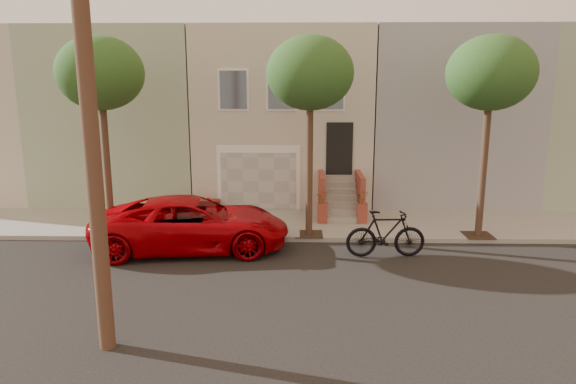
{
  "coord_description": "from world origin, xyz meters",
  "views": [
    {
      "loc": [
        0.69,
        -12.1,
        4.99
      ],
      "look_at": [
        0.34,
        3.0,
        1.75
      ],
      "focal_mm": 31.72,
      "sensor_mm": 36.0,
      "label": 1
    }
  ],
  "objects": [
    {
      "name": "tree_left",
      "position": [
        -5.5,
        3.9,
        5.26
      ],
      "size": [
        2.7,
        2.57,
        6.3
      ],
      "color": "#2D2116",
      "rests_on": "sidewalk"
    },
    {
      "name": "house_row",
      "position": [
        0.0,
        11.19,
        3.64
      ],
      "size": [
        33.1,
        11.7,
        7.0
      ],
      "color": "#BBB59F",
      "rests_on": "sidewalk"
    },
    {
      "name": "ground",
      "position": [
        0.0,
        0.0,
        0.0
      ],
      "size": [
        90.0,
        90.0,
        0.0
      ],
      "primitive_type": "plane",
      "color": "black",
      "rests_on": "ground"
    },
    {
      "name": "tree_mid",
      "position": [
        1.0,
        3.9,
        5.26
      ],
      "size": [
        2.7,
        2.57,
        6.3
      ],
      "color": "#2D2116",
      "rests_on": "sidewalk"
    },
    {
      "name": "pickup_truck",
      "position": [
        -2.56,
        2.73,
        0.81
      ],
      "size": [
        6.11,
        3.34,
        1.62
      ],
      "primitive_type": "imported",
      "rotation": [
        0.0,
        0.0,
        1.68
      ],
      "color": "#A30007",
      "rests_on": "ground"
    },
    {
      "name": "motorcycle",
      "position": [
        3.21,
        2.17,
        0.7
      ],
      "size": [
        2.35,
        0.8,
        1.39
      ],
      "primitive_type": "imported",
      "rotation": [
        0.0,
        0.0,
        1.63
      ],
      "color": "black",
      "rests_on": "ground"
    },
    {
      "name": "tree_right",
      "position": [
        6.5,
        3.9,
        5.26
      ],
      "size": [
        2.7,
        2.57,
        6.3
      ],
      "color": "#2D2116",
      "rests_on": "sidewalk"
    },
    {
      "name": "sidewalk",
      "position": [
        0.0,
        5.35,
        0.07
      ],
      "size": [
        40.0,
        3.7,
        0.15
      ],
      "primitive_type": "cube",
      "color": "gray",
      "rests_on": "ground"
    }
  ]
}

